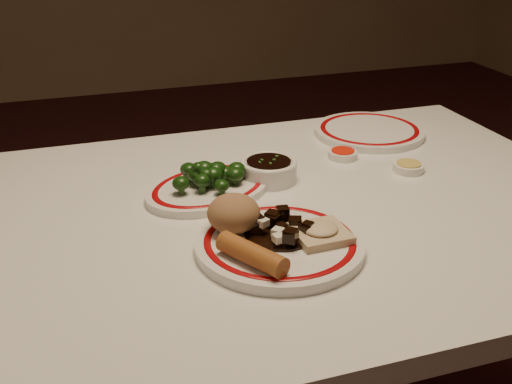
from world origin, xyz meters
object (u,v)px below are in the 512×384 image
object	(u,v)px
rice_mound	(234,213)
broccoli_pile	(209,174)
main_plate	(280,244)
broccoli_plate	(209,188)
spring_roll	(252,254)
fried_wonton	(320,232)
soy_bowl	(269,171)
stirfry_heap	(282,228)
dining_table	(295,247)

from	to	relation	value
rice_mound	broccoli_pile	distance (m)	0.19
main_plate	broccoli_plate	xyz separation A→B (m)	(-0.05, 0.25, -0.00)
spring_roll	fried_wonton	size ratio (longest dim) A/B	1.38
rice_mound	soy_bowl	xyz separation A→B (m)	(0.14, 0.21, -0.03)
broccoli_plate	soy_bowl	xyz separation A→B (m)	(0.13, 0.02, 0.01)
rice_mound	main_plate	bearing A→B (deg)	-42.59
stirfry_heap	broccoli_plate	world-z (taller)	stirfry_heap
soy_bowl	broccoli_pile	bearing A→B (deg)	-171.60
fried_wonton	broccoli_plate	world-z (taller)	fried_wonton
fried_wonton	rice_mound	bearing A→B (deg)	151.61
rice_mound	stirfry_heap	bearing A→B (deg)	-27.80
stirfry_heap	soy_bowl	bearing A→B (deg)	75.11
rice_mound	fried_wonton	xyz separation A→B (m)	(0.12, -0.07, -0.02)
rice_mound	stirfry_heap	world-z (taller)	rice_mound
dining_table	fried_wonton	xyz separation A→B (m)	(-0.02, -0.16, 0.12)
broccoli_pile	dining_table	bearing A→B (deg)	-36.01
spring_roll	fried_wonton	world-z (taller)	spring_roll
fried_wonton	soy_bowl	bearing A→B (deg)	87.71
spring_roll	broccoli_plate	xyz separation A→B (m)	(0.01, 0.30, -0.03)
main_plate	stirfry_heap	world-z (taller)	stirfry_heap
main_plate	dining_table	bearing A→B (deg)	59.62
dining_table	stirfry_heap	size ratio (longest dim) A/B	10.13
broccoli_plate	fried_wonton	bearing A→B (deg)	-65.67
soy_bowl	fried_wonton	bearing A→B (deg)	-92.29
fried_wonton	soy_bowl	xyz separation A→B (m)	(0.01, 0.28, -0.01)
fried_wonton	broccoli_plate	bearing A→B (deg)	114.33
fried_wonton	broccoli_plate	xyz separation A→B (m)	(-0.12, 0.26, -0.02)
dining_table	broccoli_pile	world-z (taller)	broccoli_pile
fried_wonton	broccoli_plate	size ratio (longest dim) A/B	0.28
stirfry_heap	soy_bowl	xyz separation A→B (m)	(0.07, 0.25, -0.01)
spring_roll	fried_wonton	xyz separation A→B (m)	(0.13, 0.04, -0.01)
rice_mound	broccoli_pile	bearing A→B (deg)	87.06
main_plate	broccoli_pile	distance (m)	0.26
fried_wonton	soy_bowl	world-z (taller)	same
rice_mound	broccoli_plate	bearing A→B (deg)	87.91
spring_roll	soy_bowl	world-z (taller)	spring_roll
main_plate	spring_roll	size ratio (longest dim) A/B	2.57
main_plate	rice_mound	xyz separation A→B (m)	(-0.06, 0.06, 0.04)
broccoli_plate	dining_table	bearing A→B (deg)	-35.19
rice_mound	broccoli_pile	xyz separation A→B (m)	(0.01, 0.19, -0.01)
fried_wonton	broccoli_pile	size ratio (longest dim) A/B	0.59
dining_table	spring_roll	distance (m)	0.28
main_plate	spring_roll	distance (m)	0.09
dining_table	soy_bowl	distance (m)	0.16
rice_mound	spring_roll	world-z (taller)	rice_mound
rice_mound	soy_bowl	distance (m)	0.25
main_plate	broccoli_plate	distance (m)	0.25
spring_roll	broccoli_pile	distance (m)	0.30
dining_table	soy_bowl	xyz separation A→B (m)	(-0.01, 0.12, 0.11)
spring_roll	stirfry_heap	bearing A→B (deg)	15.78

